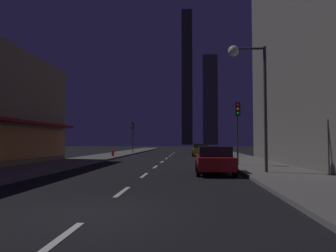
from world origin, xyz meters
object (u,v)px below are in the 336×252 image
Objects in this scene: car_parked_near at (214,160)px; fire_hydrant_far_left at (113,153)px; street_lamp_right at (249,77)px; traffic_light_far_left at (133,131)px; car_parked_far at (201,150)px; traffic_light_near_right at (238,119)px.

fire_hydrant_far_left is at bearing 120.04° from car_parked_near.
car_parked_near is at bearing 167.45° from street_lamp_right.
traffic_light_far_left is 28.65m from street_lamp_right.
car_parked_near is at bearing -70.74° from traffic_light_far_left.
traffic_light_far_left reaches higher than car_parked_far.
street_lamp_right reaches higher than car_parked_near.
fire_hydrant_far_left is 20.77m from street_lamp_right.
fire_hydrant_far_left is 16.84m from traffic_light_near_right.
fire_hydrant_far_left is (-9.50, 16.43, -0.29)m from car_parked_near.
street_lamp_right reaches higher than traffic_light_far_left.
street_lamp_right is at bearing -67.63° from traffic_light_far_left.
traffic_light_far_left is at bearing 87.62° from fire_hydrant_far_left.
traffic_light_far_left is at bearing 146.87° from car_parked_far.
fire_hydrant_far_left is 0.16× the size of traffic_light_near_right.
car_parked_near is 18.98m from fire_hydrant_far_left.
traffic_light_near_right is at bearing 66.34° from car_parked_near.
car_parked_far is at bearing 96.87° from traffic_light_near_right.
street_lamp_right is at bearing -91.45° from traffic_light_near_right.
car_parked_near is at bearing -59.96° from fire_hydrant_far_left.
car_parked_far is 1.01× the size of traffic_light_far_left.
traffic_light_near_right is at bearing -63.12° from traffic_light_far_left.
traffic_light_far_left is at bearing 109.26° from car_parked_near.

